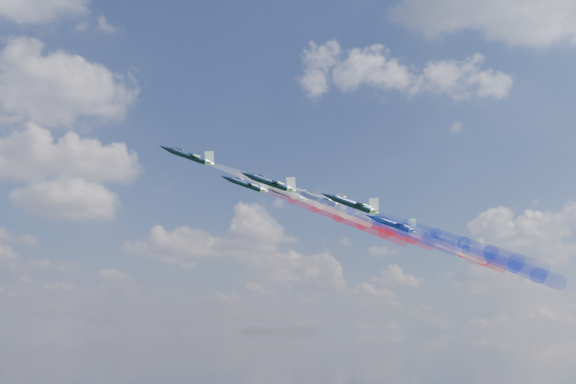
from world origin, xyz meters
TOP-DOWN VIEW (x-y plane):
  - jet_lead at (-10.25, 12.68)m, footprint 13.76×11.52m
  - trail_lead at (11.72, 8.97)m, footprint 35.85×10.48m
  - jet_inner_left at (1.77, 0.65)m, footprint 13.76×11.52m
  - trail_inner_left at (23.74, -3.06)m, footprint 35.85×10.48m
  - jet_inner_right at (7.05, 23.20)m, footprint 13.76×11.52m
  - trail_inner_right at (29.02, 19.50)m, footprint 35.85×10.48m
  - jet_outer_left at (11.13, -13.07)m, footprint 13.76×11.52m
  - trail_outer_left at (33.11, -16.78)m, footprint 35.85×10.48m
  - jet_center_third at (17.09, 7.95)m, footprint 13.76×11.52m
  - trail_center_third at (39.06, 4.25)m, footprint 35.85×10.48m
  - jet_outer_right at (21.51, 31.06)m, footprint 13.76×11.52m
  - trail_outer_right at (43.49, 27.36)m, footprint 35.85×10.48m
  - jet_rear_left at (27.08, -3.51)m, footprint 13.76×11.52m
  - trail_rear_left at (49.05, -7.21)m, footprint 35.85×10.48m
  - jet_rear_right at (31.98, 17.03)m, footprint 13.76×11.52m
  - trail_rear_right at (53.95, 13.33)m, footprint 35.85×10.48m

SIDE VIEW (x-z plane):
  - trail_rear_left at x=49.05m, z-range 114.03..127.88m
  - trail_outer_left at x=33.11m, z-range 115.10..128.95m
  - trail_rear_right at x=53.95m, z-range 119.57..133.42m
  - jet_rear_left at x=27.08m, z-range 122.95..130.97m
  - trail_center_third at x=39.06m, z-range 120.19..134.04m
  - trail_inner_left at x=23.74m, z-range 120.69..134.54m
  - jet_outer_left at x=11.13m, z-range 124.03..132.04m
  - trail_inner_right at x=29.02m, z-range 125.24..139.09m
  - jet_rear_right at x=31.98m, z-range 128.49..136.51m
  - trail_outer_right at x=43.49m, z-range 125.94..139.79m
  - jet_center_third at x=17.09m, z-range 129.11..137.13m
  - jet_inner_left at x=1.77m, z-range 129.61..137.63m
  - trail_lead at x=11.72m, z-range 127.18..141.03m
  - jet_inner_right at x=7.05m, z-range 134.17..142.18m
  - jet_outer_right at x=21.51m, z-range 134.87..142.88m
  - jet_lead at x=-10.25m, z-range 136.11..144.12m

